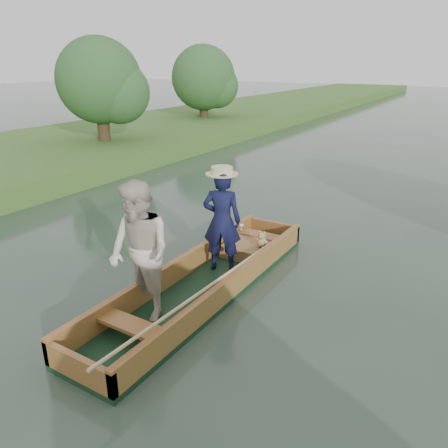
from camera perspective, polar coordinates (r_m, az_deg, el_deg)
The scene contains 3 objects.
ground at distance 6.94m, azimuth -2.63°, elevation -8.87°, with size 120.00×120.00×0.00m, color #283D30.
trees_far at distance 14.09m, azimuth 6.84°, elevation 16.84°, with size 21.80×14.92×4.24m.
punt at distance 6.47m, azimuth -5.18°, elevation -4.09°, with size 1.37×5.18×2.00m.
Camera 1 is at (3.42, -4.96, 3.43)m, focal length 35.00 mm.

